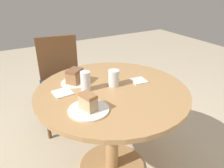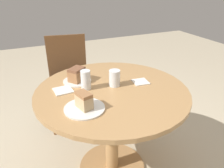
% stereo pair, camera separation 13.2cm
% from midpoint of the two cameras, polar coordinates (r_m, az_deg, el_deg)
% --- Properties ---
extents(ground_plane, '(8.00, 8.00, 0.00)m').
position_cam_midpoint_polar(ground_plane, '(1.97, 2.05, -20.95)').
color(ground_plane, beige).
extents(table, '(1.06, 1.06, 0.74)m').
position_cam_midpoint_polar(table, '(1.60, 2.37, -6.99)').
color(table, tan).
rests_on(table, ground_plane).
extents(chair, '(0.51, 0.52, 0.91)m').
position_cam_midpoint_polar(chair, '(2.34, -9.57, 1.33)').
color(chair, brown).
rests_on(chair, ground_plane).
extents(plate_near, '(0.24, 0.24, 0.01)m').
position_cam_midpoint_polar(plate_near, '(1.29, -4.30, -6.44)').
color(plate_near, silver).
rests_on(plate_near, table).
extents(plate_far, '(0.21, 0.21, 0.01)m').
position_cam_midpoint_polar(plate_far, '(1.63, -6.79, 0.72)').
color(plate_far, silver).
rests_on(plate_far, table).
extents(cake_slice_near, '(0.09, 0.12, 0.10)m').
position_cam_midpoint_polar(cake_slice_near, '(1.26, -4.38, -4.38)').
color(cake_slice_near, tan).
rests_on(cake_slice_near, plate_near).
extents(cake_slice_far, '(0.14, 0.14, 0.10)m').
position_cam_midpoint_polar(cake_slice_far, '(1.61, -6.89, 2.46)').
color(cake_slice_far, '#9E6B42').
rests_on(cake_slice_far, plate_far).
extents(glass_lemonade, '(0.08, 0.08, 0.12)m').
position_cam_midpoint_polar(glass_lemonade, '(1.54, 3.12, 1.28)').
color(glass_lemonade, beige).
rests_on(glass_lemonade, table).
extents(glass_water, '(0.07, 0.07, 0.14)m').
position_cam_midpoint_polar(glass_water, '(1.50, -4.37, 0.70)').
color(glass_water, silver).
rests_on(glass_water, table).
extents(napkin_stack, '(0.13, 0.13, 0.01)m').
position_cam_midpoint_polar(napkin_stack, '(1.51, -10.23, -1.70)').
color(napkin_stack, silver).
rests_on(napkin_stack, table).
extents(napkin_side, '(0.12, 0.12, 0.01)m').
position_cam_midpoint_polar(napkin_side, '(1.63, 9.76, 0.51)').
color(napkin_side, silver).
rests_on(napkin_side, table).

